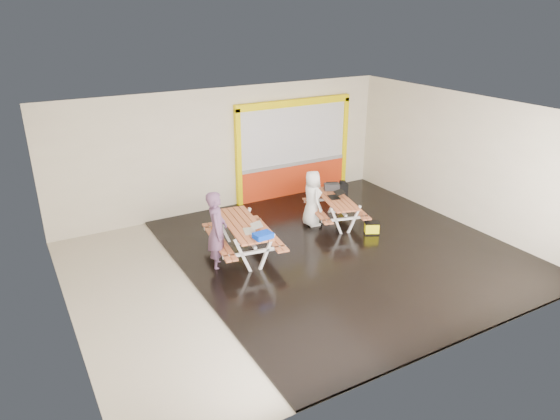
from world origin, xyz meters
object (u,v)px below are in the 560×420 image
picnic_table_left (243,231)px  person_right (312,198)px  backpack (342,190)px  fluke_bag (372,228)px  picnic_table_right (335,204)px  person_left (217,231)px  dark_case (315,221)px  laptop_left (252,229)px  blue_pouch (263,235)px  laptop_right (336,195)px  toolbox (332,187)px

picnic_table_left → person_right: 2.48m
picnic_table_left → person_right: (2.38, 0.71, 0.14)m
backpack → fluke_bag: size_ratio=1.13×
picnic_table_right → person_left: size_ratio=1.17×
person_right → dark_case: size_ratio=4.18×
person_right → laptop_left: bearing=124.3°
backpack → fluke_bag: (-0.26, -1.69, -0.48)m
picnic_table_left → laptop_left: (-0.01, -0.50, 0.26)m
picnic_table_left → blue_pouch: 0.97m
fluke_bag → laptop_right: bearing=108.7°
person_left → person_right: size_ratio=1.22×
toolbox → backpack: size_ratio=0.94×
blue_pouch → toolbox: (3.23, 2.02, -0.06)m
laptop_left → laptop_right: (3.04, 1.04, -0.10)m
picnic_table_right → dark_case: size_ratio=5.95×
picnic_table_left → laptop_right: bearing=10.2°
person_left → blue_pouch: bearing=-108.6°
person_left → backpack: size_ratio=3.71×
picnic_table_right → toolbox: bearing=65.4°
backpack → laptop_left: bearing=-156.2°
picnic_table_right → blue_pouch: blue_pouch is taller
picnic_table_left → backpack: 3.83m
dark_case → toolbox: bearing=25.2°
blue_pouch → dark_case: (2.44, 1.65, -0.80)m
picnic_table_right → laptop_left: 3.19m
backpack → person_right: bearing=-162.3°
backpack → laptop_right: bearing=-137.8°
laptop_left → laptop_right: size_ratio=1.02×
backpack → fluke_bag: bearing=-98.8°
blue_pouch → toolbox: 3.80m
person_left → laptop_right: bearing=-53.1°
dark_case → fluke_bag: fluke_bag is taller
backpack → dark_case: (-1.18, -0.41, -0.57)m
picnic_table_right → fluke_bag: bearing=-69.6°
picnic_table_left → backpack: (3.67, 1.12, 0.03)m
person_left → blue_pouch: person_left is taller
picnic_table_right → picnic_table_left: bearing=-170.3°
backpack → dark_case: 1.38m
dark_case → fluke_bag: (0.92, -1.28, 0.09)m
laptop_right → backpack: size_ratio=0.97×
person_left → person_right: person_left is taller
laptop_right → toolbox: size_ratio=1.03×
picnic_table_left → blue_pouch: bearing=-87.5°
picnic_table_left → laptop_right: (3.03, 0.55, 0.16)m
picnic_table_left → blue_pouch: (0.04, -0.93, 0.26)m
picnic_table_right → person_right: person_right is taller
fluke_bag → picnic_table_right: bearing=110.4°
picnic_table_left → person_right: bearing=16.7°
laptop_right → person_left: bearing=-169.0°
person_left → dark_case: person_left is taller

